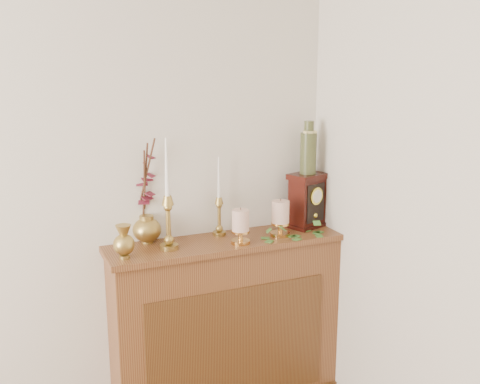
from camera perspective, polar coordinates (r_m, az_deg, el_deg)
name	(u,v)px	position (r m, az deg, el deg)	size (l,w,h in m)	color
console_shelf	(227,328)	(3.07, -1.33, -13.64)	(1.24, 0.34, 0.93)	brown
candlestick_left	(168,214)	(2.72, -7.32, -2.19)	(0.09, 0.09, 0.54)	#A88B43
candlestick_center	(219,210)	(2.93, -2.14, -1.83)	(0.07, 0.07, 0.42)	#A88B43
bud_vase	(124,242)	(2.64, -11.72, -5.01)	(0.10, 0.10, 0.16)	#A88B43
ginger_jar	(146,195)	(2.85, -9.53, -0.28)	(0.21, 0.23, 0.53)	#A88B43
pillar_candle_left	(241,225)	(2.80, 0.06, -3.34)	(0.10, 0.10, 0.19)	gold
pillar_candle_right	(280,216)	(2.93, 4.12, -2.49)	(0.10, 0.10, 0.20)	gold
ivy_garland	(288,234)	(2.94, 4.90, -4.27)	(0.36, 0.19, 0.07)	#3E712B
mantel_clock	(307,201)	(3.09, 6.85, -0.90)	(0.23, 0.20, 0.30)	#370F0B
ceramic_vase	(308,150)	(3.04, 6.95, 4.24)	(0.09, 0.09, 0.28)	#193224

